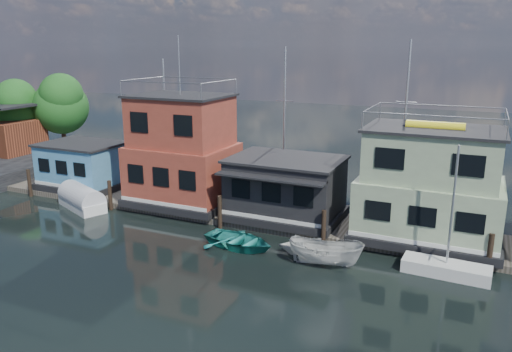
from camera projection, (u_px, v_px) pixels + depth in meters
The scene contains 14 objects.
ground at pixel (201, 306), 22.97m from camera, with size 160.00×160.00×0.00m, color black.
dock at pixel (292, 220), 33.48m from camera, with size 48.00×5.00×0.40m, color #595147.
houseboat_blue at pixel (83, 165), 40.17m from camera, with size 6.40×4.90×3.66m.
houseboat_red at pixel (183, 153), 35.88m from camera, with size 7.40×5.90×11.86m.
houseboat_dark at pixel (286, 188), 33.09m from camera, with size 7.40×6.10×4.06m.
houseboat_green at pixel (429, 187), 29.22m from camera, with size 8.40×5.90×7.03m.
pilings at pixel (272, 220), 30.92m from camera, with size 42.28×0.28×2.20m.
background_masts at pixel (386, 133), 35.48m from camera, with size 36.40×0.16×12.00m.
shore at pixel (10, 130), 48.28m from camera, with size 12.40×15.72×8.24m.
motorboat at pixel (326, 253), 26.84m from camera, with size 1.55×4.12×1.59m, color beige.
day_sailer at pixel (446, 268), 25.92m from camera, with size 4.44×1.66×6.90m.
dinghy_white at pixel (298, 244), 28.52m from camera, with size 1.86×2.15×1.13m, color white.
dinghy_teal at pixel (239, 240), 29.41m from camera, with size 3.12×4.37×0.91m, color teal.
tarp_runabout at pixel (82, 199), 36.42m from camera, with size 4.88×3.44×1.85m.
Camera 1 is at (10.86, -17.77, 11.65)m, focal length 35.00 mm.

